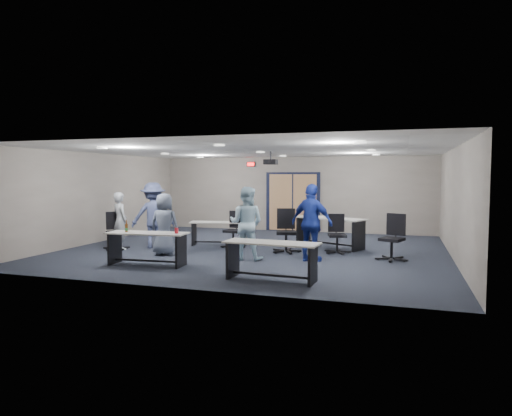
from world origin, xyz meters
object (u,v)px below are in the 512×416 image
(table_front_left, at_px, (147,242))
(person_lightblue, at_px, (246,223))
(chair_loose_right, at_px, (392,237))
(table_front_right, at_px, (271,254))
(person_back, at_px, (153,215))
(table_back_right, at_px, (330,227))
(person_navy, at_px, (312,223))
(table_back_left, at_px, (219,229))
(chair_back_d, at_px, (337,234))
(chair_back_b, at_px, (233,229))
(chair_loose_left, at_px, (116,231))
(person_gray, at_px, (120,221))
(chair_back_c, at_px, (286,231))
(person_plaid, at_px, (164,224))

(table_front_left, bearing_deg, person_lightblue, 31.02)
(chair_loose_right, xyz_separation_m, person_lightblue, (-3.34, -0.92, 0.32))
(table_front_right, bearing_deg, person_back, 149.73)
(table_front_right, bearing_deg, person_lightblue, 124.92)
(table_back_right, distance_m, person_navy, 2.31)
(table_front_left, height_order, table_back_left, table_front_left)
(person_back, bearing_deg, person_lightblue, 130.88)
(person_navy, relative_size, person_back, 1.00)
(person_back, bearing_deg, chair_back_d, 154.69)
(table_front_right, relative_size, chair_loose_right, 1.69)
(chair_back_b, height_order, person_back, person_back)
(table_back_right, distance_m, chair_back_d, 1.00)
(table_front_right, xyz_separation_m, person_lightblue, (-1.19, 1.96, 0.37))
(chair_back_d, distance_m, person_lightblue, 2.53)
(table_back_left, xyz_separation_m, chair_loose_left, (-2.39, -1.60, 0.05))
(person_back, bearing_deg, table_front_left, 84.83)
(person_lightblue, distance_m, person_navy, 1.56)
(table_back_right, relative_size, person_back, 1.18)
(chair_back_b, distance_m, person_lightblue, 1.89)
(person_navy, bearing_deg, chair_loose_left, 19.74)
(chair_loose_right, relative_size, person_gray, 0.70)
(chair_back_b, relative_size, person_back, 0.56)
(chair_back_c, bearing_deg, table_back_right, 37.22)
(person_navy, bearing_deg, person_lightblue, 28.66)
(person_back, bearing_deg, table_front_right, 113.44)
(person_gray, height_order, person_plaid, same)
(table_front_left, bearing_deg, table_back_right, 42.93)
(person_gray, bearing_deg, chair_back_c, -139.02)
(person_lightblue, bearing_deg, person_back, -16.67)
(chair_back_d, height_order, person_plaid, person_plaid)
(chair_loose_right, height_order, person_navy, person_navy)
(table_back_left, xyz_separation_m, person_gray, (-2.28, -1.55, 0.32))
(table_front_right, height_order, table_back_left, table_front_right)
(chair_back_c, height_order, person_plaid, person_plaid)
(table_front_left, bearing_deg, person_plaid, 97.59)
(table_back_left, distance_m, person_plaid, 2.11)
(table_front_left, bearing_deg, table_front_right, -15.67)
(chair_back_c, xyz_separation_m, person_back, (-3.74, -0.35, 0.34))
(chair_back_c, distance_m, person_back, 3.78)
(person_gray, distance_m, person_plaid, 1.65)
(table_front_right, distance_m, table_back_right, 4.48)
(person_gray, xyz_separation_m, person_back, (0.70, 0.56, 0.13))
(table_back_right, height_order, person_back, person_back)
(person_navy, distance_m, person_back, 4.67)
(table_back_left, bearing_deg, person_navy, -42.30)
(table_front_right, height_order, person_back, person_back)
(table_front_right, distance_m, chair_loose_right, 3.60)
(table_front_left, relative_size, chair_back_c, 1.63)
(table_front_right, bearing_deg, chair_back_c, 102.86)
(person_lightblue, bearing_deg, table_back_left, -52.10)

